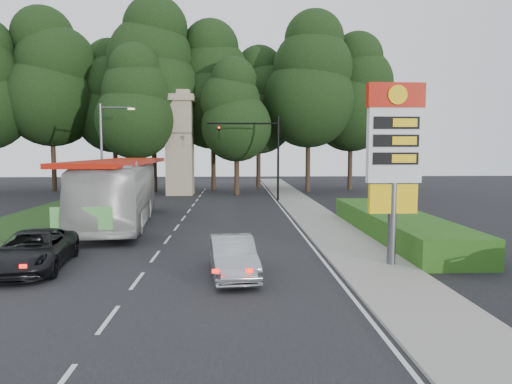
{
  "coord_description": "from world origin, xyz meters",
  "views": [
    {
      "loc": [
        3.3,
        -14.66,
        4.44
      ],
      "look_at": [
        4.42,
        9.14,
        2.2
      ],
      "focal_mm": 32.0,
      "sensor_mm": 36.0,
      "label": 1
    }
  ],
  "objects_px": {
    "traffic_signal_mast": "(263,146)",
    "streetlight_signs": "(104,149)",
    "monument": "(180,142)",
    "transit_bus": "(119,192)",
    "suv_charcoal": "(33,250)",
    "sedan_silver": "(233,257)",
    "gas_station_pylon": "(394,149)"
  },
  "relations": [
    {
      "from": "streetlight_signs",
      "to": "monument",
      "type": "distance_m",
      "value": 9.44
    },
    {
      "from": "gas_station_pylon",
      "to": "suv_charcoal",
      "type": "relative_size",
      "value": 1.34
    },
    {
      "from": "monument",
      "to": "suv_charcoal",
      "type": "distance_m",
      "value": 28.16
    },
    {
      "from": "traffic_signal_mast",
      "to": "streetlight_signs",
      "type": "distance_m",
      "value": 12.83
    },
    {
      "from": "gas_station_pylon",
      "to": "sedan_silver",
      "type": "bearing_deg",
      "value": -170.7
    },
    {
      "from": "sedan_silver",
      "to": "streetlight_signs",
      "type": "bearing_deg",
      "value": 109.7
    },
    {
      "from": "traffic_signal_mast",
      "to": "streetlight_signs",
      "type": "bearing_deg",
      "value": -171.08
    },
    {
      "from": "traffic_signal_mast",
      "to": "transit_bus",
      "type": "distance_m",
      "value": 15.06
    },
    {
      "from": "transit_bus",
      "to": "suv_charcoal",
      "type": "distance_m",
      "value": 10.21
    },
    {
      "from": "streetlight_signs",
      "to": "sedan_silver",
      "type": "height_order",
      "value": "streetlight_signs"
    },
    {
      "from": "traffic_signal_mast",
      "to": "streetlight_signs",
      "type": "xyz_separation_m",
      "value": [
        -12.67,
        -1.99,
        -0.23
      ]
    },
    {
      "from": "gas_station_pylon",
      "to": "suv_charcoal",
      "type": "xyz_separation_m",
      "value": [
        -13.37,
        0.27,
        -3.74
      ]
    },
    {
      "from": "streetlight_signs",
      "to": "monument",
      "type": "height_order",
      "value": "monument"
    },
    {
      "from": "monument",
      "to": "sedan_silver",
      "type": "xyz_separation_m",
      "value": [
        5.22,
        -28.99,
        -4.41
      ]
    },
    {
      "from": "monument",
      "to": "transit_bus",
      "type": "relative_size",
      "value": 0.73
    },
    {
      "from": "gas_station_pylon",
      "to": "traffic_signal_mast",
      "type": "height_order",
      "value": "traffic_signal_mast"
    },
    {
      "from": "traffic_signal_mast",
      "to": "suv_charcoal",
      "type": "xyz_separation_m",
      "value": [
        -9.85,
        -21.73,
        -3.96
      ]
    },
    {
      "from": "gas_station_pylon",
      "to": "streetlight_signs",
      "type": "relative_size",
      "value": 0.86
    },
    {
      "from": "gas_station_pylon",
      "to": "traffic_signal_mast",
      "type": "relative_size",
      "value": 0.95
    },
    {
      "from": "streetlight_signs",
      "to": "transit_bus",
      "type": "bearing_deg",
      "value": -70.07
    },
    {
      "from": "gas_station_pylon",
      "to": "suv_charcoal",
      "type": "bearing_deg",
      "value": 178.82
    },
    {
      "from": "transit_bus",
      "to": "monument",
      "type": "bearing_deg",
      "value": 78.82
    },
    {
      "from": "monument",
      "to": "transit_bus",
      "type": "height_order",
      "value": "monument"
    },
    {
      "from": "transit_bus",
      "to": "sedan_silver",
      "type": "distance_m",
      "value": 13.27
    },
    {
      "from": "suv_charcoal",
      "to": "gas_station_pylon",
      "type": "bearing_deg",
      "value": -7.84
    },
    {
      "from": "monument",
      "to": "suv_charcoal",
      "type": "relative_size",
      "value": 1.96
    },
    {
      "from": "suv_charcoal",
      "to": "streetlight_signs",
      "type": "bearing_deg",
      "value": 91.46
    },
    {
      "from": "streetlight_signs",
      "to": "sedan_silver",
      "type": "distance_m",
      "value": 23.64
    },
    {
      "from": "transit_bus",
      "to": "suv_charcoal",
      "type": "bearing_deg",
      "value": -100.1
    },
    {
      "from": "traffic_signal_mast",
      "to": "monument",
      "type": "relative_size",
      "value": 0.72
    },
    {
      "from": "streetlight_signs",
      "to": "suv_charcoal",
      "type": "bearing_deg",
      "value": -81.87
    },
    {
      "from": "transit_bus",
      "to": "sedan_silver",
      "type": "relative_size",
      "value": 3.26
    }
  ]
}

